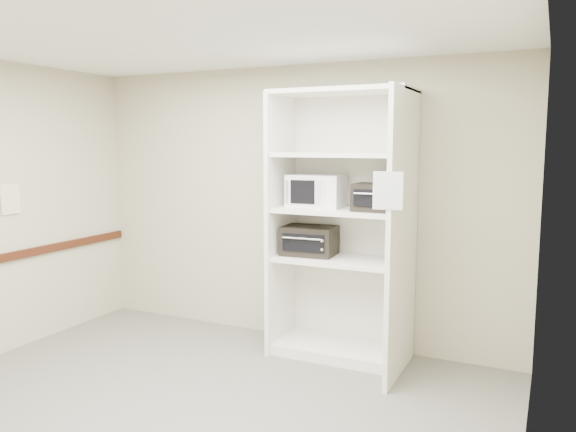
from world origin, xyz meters
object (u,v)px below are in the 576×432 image
at_px(shelving_unit, 346,235).
at_px(toaster_oven_lower, 310,240).
at_px(toaster_oven_upper, 379,197).
at_px(microwave, 317,191).

distance_m(shelving_unit, toaster_oven_lower, 0.37).
height_order(shelving_unit, toaster_oven_lower, shelving_unit).
bearing_deg(shelving_unit, toaster_oven_upper, -10.38).
xyz_separation_m(microwave, toaster_oven_upper, (0.62, -0.11, -0.03)).
height_order(shelving_unit, microwave, shelving_unit).
bearing_deg(toaster_oven_lower, toaster_oven_upper, -10.56).
height_order(microwave, toaster_oven_upper, microwave).
bearing_deg(toaster_oven_upper, microwave, 171.61).
height_order(shelving_unit, toaster_oven_upper, shelving_unit).
bearing_deg(toaster_oven_lower, shelving_unit, -6.52).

